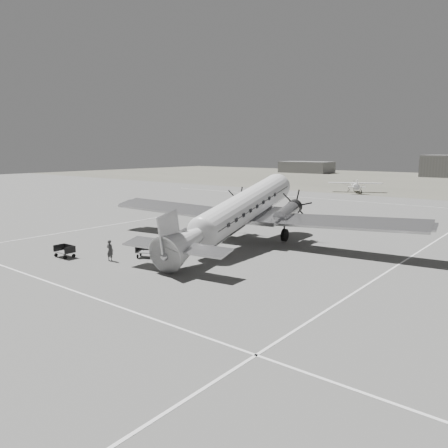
{
  "coord_description": "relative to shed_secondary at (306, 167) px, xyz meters",
  "views": [
    {
      "loc": [
        21.25,
        -27.57,
        8.13
      ],
      "look_at": [
        -0.61,
        -0.36,
        2.2
      ],
      "focal_mm": 35.0,
      "sensor_mm": 36.0,
      "label": 1
    }
  ],
  "objects": [
    {
      "name": "taxi_line_right",
      "position": [
        67.0,
        -115.0,
        -1.99
      ],
      "size": [
        0.15,
        80.0,
        0.01
      ],
      "primitive_type": "cube",
      "color": "white",
      "rests_on": "ground"
    },
    {
      "name": "light_plane_left",
      "position": [
        43.04,
        -60.48,
        -0.93
      ],
      "size": [
        12.92,
        12.07,
        2.13
      ],
      "primitive_type": null,
      "rotation": [
        0.0,
        0.0,
        0.47
      ],
      "color": "silver",
      "rests_on": "ground"
    },
    {
      "name": "ramp_agent",
      "position": [
        50.96,
        -118.96,
        -1.12
      ],
      "size": [
        0.87,
        1.0,
        1.75
      ],
      "primitive_type": "imported",
      "rotation": [
        0.0,
        0.0,
        1.3
      ],
      "color": "#AFAFAD",
      "rests_on": "ground"
    },
    {
      "name": "shed_secondary",
      "position": [
        0.0,
        0.0,
        0.0
      ],
      "size": [
        18.0,
        10.0,
        4.0
      ],
      "primitive_type": "cube",
      "color": "slate",
      "rests_on": "ground"
    },
    {
      "name": "taxi_line_near",
      "position": [
        55.0,
        -129.0,
        -1.99
      ],
      "size": [
        60.0,
        0.15,
        0.01
      ],
      "primitive_type": "cube",
      "color": "white",
      "rests_on": "ground"
    },
    {
      "name": "baggage_cart_near",
      "position": [
        51.25,
        -120.87,
        -1.53
      ],
      "size": [
        2.04,
        1.88,
        0.94
      ],
      "primitive_type": null,
      "rotation": [
        0.0,
        0.0,
        0.55
      ],
      "color": "slate",
      "rests_on": "ground"
    },
    {
      "name": "taxi_line_horizon",
      "position": [
        55.0,
        -75.0,
        -1.99
      ],
      "size": [
        90.0,
        0.15,
        0.01
      ],
      "primitive_type": "cube",
      "color": "white",
      "rests_on": "ground"
    },
    {
      "name": "ground",
      "position": [
        55.0,
        -115.0,
        -2.0
      ],
      "size": [
        260.0,
        260.0,
        0.0
      ],
      "primitive_type": "plane",
      "color": "slate",
      "rests_on": "ground"
    },
    {
      "name": "baggage_cart_far",
      "position": [
        46.29,
        -124.81,
        -1.54
      ],
      "size": [
        1.64,
        1.17,
        0.92
      ],
      "primitive_type": null,
      "rotation": [
        0.0,
        0.0,
        0.01
      ],
      "color": "slate",
      "rests_on": "ground"
    },
    {
      "name": "ground_crew",
      "position": [
        49.92,
        -123.3,
        -1.21
      ],
      "size": [
        0.65,
        0.5,
        1.58
      ],
      "primitive_type": "imported",
      "rotation": [
        0.0,
        0.0,
        3.36
      ],
      "color": "#313131",
      "rests_on": "ground"
    },
    {
      "name": "passenger",
      "position": [
        52.22,
        -117.79,
        -1.16
      ],
      "size": [
        0.75,
        0.94,
        1.68
      ],
      "primitive_type": "imported",
      "rotation": [
        0.0,
        0.0,
        1.27
      ],
      "color": "#AEADAB",
      "rests_on": "ground"
    },
    {
      "name": "dc3_airliner",
      "position": [
        54.39,
        -113.36,
        0.86
      ],
      "size": [
        32.67,
        24.86,
        5.72
      ],
      "primitive_type": null,
      "rotation": [
        0.0,
        0.0,
        0.14
      ],
      "color": "#A5A5A7",
      "rests_on": "ground"
    },
    {
      "name": "taxi_line_left",
      "position": [
        37.0,
        -105.0,
        -1.99
      ],
      "size": [
        0.15,
        60.0,
        0.01
      ],
      "primitive_type": "cube",
      "color": "white",
      "rests_on": "ground"
    }
  ]
}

